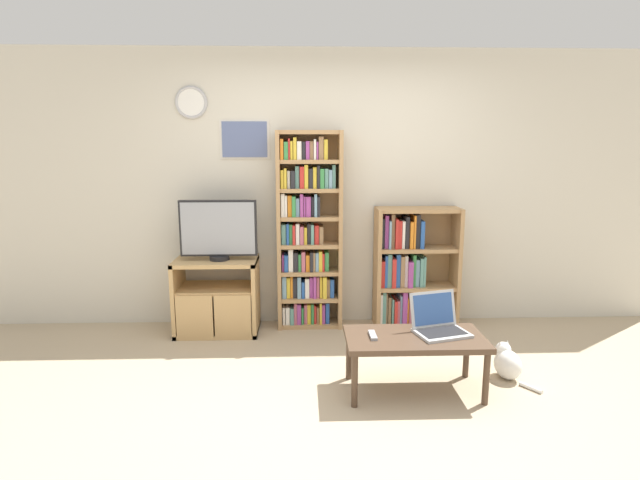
% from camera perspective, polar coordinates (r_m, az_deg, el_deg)
% --- Properties ---
extents(ground_plane, '(18.00, 18.00, 0.00)m').
position_cam_1_polar(ground_plane, '(3.51, 2.71, -18.61)').
color(ground_plane, tan).
extents(wall_back, '(6.63, 0.09, 2.60)m').
position_cam_1_polar(wall_back, '(4.80, 1.05, 5.80)').
color(wall_back, beige).
rests_on(wall_back, ground_plane).
extents(tv_stand, '(0.75, 0.48, 0.69)m').
position_cam_1_polar(tv_stand, '(4.75, -11.68, -6.27)').
color(tv_stand, tan).
rests_on(tv_stand, ground_plane).
extents(television, '(0.69, 0.18, 0.55)m').
position_cam_1_polar(television, '(4.58, -11.53, 1.13)').
color(television, black).
rests_on(television, tv_stand).
extents(bookshelf_tall, '(0.60, 0.26, 1.85)m').
position_cam_1_polar(bookshelf_tall, '(4.69, -1.46, 0.82)').
color(bookshelf_tall, tan).
rests_on(bookshelf_tall, ground_plane).
extents(bookshelf_short, '(0.79, 0.31, 1.15)m').
position_cam_1_polar(bookshelf_short, '(4.85, 10.03, -3.26)').
color(bookshelf_short, tan).
rests_on(bookshelf_short, ground_plane).
extents(coffee_table, '(0.97, 0.49, 0.41)m').
position_cam_1_polar(coffee_table, '(3.62, 10.79, -11.43)').
color(coffee_table, '#4C3828').
rests_on(coffee_table, ground_plane).
extents(laptop, '(0.42, 0.38, 0.27)m').
position_cam_1_polar(laptop, '(3.69, 13.36, -9.20)').
color(laptop, '#B7BABC').
rests_on(laptop, coffee_table).
extents(remote_near_laptop, '(0.05, 0.16, 0.02)m').
position_cam_1_polar(remote_near_laptop, '(3.55, 6.05, -10.78)').
color(remote_near_laptop, '#99999E').
rests_on(remote_near_laptop, coffee_table).
extents(cat, '(0.27, 0.40, 0.27)m').
position_cam_1_polar(cat, '(4.10, 20.58, -12.97)').
color(cat, white).
rests_on(cat, ground_plane).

